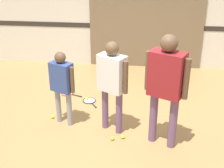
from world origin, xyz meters
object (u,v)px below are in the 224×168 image
(person_instructor, at_px, (112,78))
(racket_second_spare, at_px, (68,93))
(tennis_ball_stray_left, at_px, (52,117))
(tennis_ball_stray_right, at_px, (123,137))
(tennis_ball_near_instructor, at_px, (112,138))
(person_student_left, at_px, (62,81))
(tennis_ball_by_spare_racket, at_px, (87,99))
(person_student_right, at_px, (166,80))
(racket_spare_on_floor, at_px, (90,101))

(person_instructor, relative_size, racket_second_spare, 3.05)
(tennis_ball_stray_left, bearing_deg, tennis_ball_stray_right, -20.23)
(tennis_ball_near_instructor, distance_m, tennis_ball_stray_right, 0.18)
(person_student_left, height_order, tennis_ball_by_spare_racket, person_student_left)
(racket_second_spare, bearing_deg, person_instructor, -27.98)
(racket_second_spare, distance_m, tennis_ball_stray_left, 1.01)
(person_student_left, height_order, tennis_ball_near_instructor, person_student_left)
(tennis_ball_by_spare_racket, distance_m, tennis_ball_stray_left, 0.90)
(person_student_left, bearing_deg, racket_second_spare, 124.82)
(person_instructor, height_order, tennis_ball_near_instructor, person_instructor)
(tennis_ball_near_instructor, distance_m, tennis_ball_stray_left, 1.30)
(person_student_left, relative_size, person_student_right, 0.74)
(person_instructor, relative_size, person_student_right, 0.88)
(person_student_right, height_order, racket_spare_on_floor, person_student_right)
(person_student_left, xyz_separation_m, tennis_ball_stray_left, (-0.26, 0.12, -0.80))
(tennis_ball_near_instructor, bearing_deg, person_student_left, 154.07)
(racket_spare_on_floor, xyz_separation_m, tennis_ball_by_spare_racket, (-0.07, 0.03, 0.02))
(tennis_ball_near_instructor, height_order, tennis_ball_by_spare_racket, same)
(tennis_ball_by_spare_racket, bearing_deg, racket_spare_on_floor, -26.07)
(racket_second_spare, height_order, tennis_ball_by_spare_racket, tennis_ball_by_spare_racket)
(person_instructor, bearing_deg, racket_second_spare, 160.43)
(racket_second_spare, height_order, tennis_ball_near_instructor, tennis_ball_near_instructor)
(tennis_ball_near_instructor, distance_m, tennis_ball_by_spare_racket, 1.47)
(person_instructor, height_order, racket_second_spare, person_instructor)
(person_instructor, distance_m, tennis_ball_near_instructor, 1.00)
(person_student_left, height_order, racket_second_spare, person_student_left)
(racket_spare_on_floor, bearing_deg, person_student_left, -53.70)
(racket_second_spare, xyz_separation_m, tennis_ball_by_spare_racket, (0.45, -0.26, 0.02))
(person_student_left, distance_m, tennis_ball_stray_left, 0.85)
(racket_spare_on_floor, bearing_deg, person_instructor, -3.72)
(person_student_right, relative_size, racket_second_spare, 3.49)
(tennis_ball_by_spare_racket, distance_m, tennis_ball_stray_right, 1.50)
(person_student_right, height_order, tennis_ball_stray_right, person_student_right)
(racket_second_spare, bearing_deg, tennis_ball_near_instructor, -33.16)
(person_student_left, distance_m, tennis_ball_near_instructor, 1.28)
(racket_second_spare, distance_m, tennis_ball_by_spare_racket, 0.52)
(person_student_right, xyz_separation_m, tennis_ball_stray_left, (-1.96, 0.55, -1.08))
(racket_second_spare, xyz_separation_m, tennis_ball_near_instructor, (1.12, -1.57, 0.02))
(racket_second_spare, bearing_deg, tennis_ball_stray_right, -28.04)
(person_student_right, relative_size, racket_spare_on_floor, 3.86)
(racket_second_spare, relative_size, tennis_ball_stray_right, 7.85)
(person_instructor, xyz_separation_m, tennis_ball_stray_left, (-1.13, 0.25, -0.95))
(person_student_left, distance_m, person_student_right, 1.78)
(person_student_left, relative_size, racket_spare_on_floor, 2.86)
(person_student_left, xyz_separation_m, tennis_ball_stray_right, (1.07, -0.37, -0.80))
(person_instructor, bearing_deg, person_student_left, -158.47)
(person_instructor, relative_size, tennis_ball_stray_right, 23.97)
(person_instructor, xyz_separation_m, tennis_ball_stray_right, (0.21, -0.25, -0.95))
(tennis_ball_by_spare_racket, bearing_deg, tennis_ball_stray_left, -123.57)
(tennis_ball_by_spare_racket, height_order, tennis_ball_stray_right, same)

